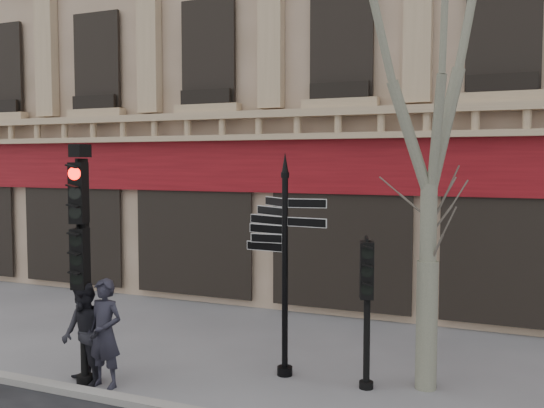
% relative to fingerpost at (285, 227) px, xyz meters
% --- Properties ---
extents(ground, '(80.00, 80.00, 0.00)m').
position_rel_fingerpost_xyz_m(ground, '(-0.26, -0.74, -2.60)').
color(ground, slate).
rests_on(ground, ground).
extents(building, '(28.00, 15.52, 18.00)m').
position_rel_fingerpost_xyz_m(building, '(-0.26, 11.74, 6.39)').
color(building, tan).
rests_on(building, ground).
extents(fingerpost, '(2.00, 2.00, 3.87)m').
position_rel_fingerpost_xyz_m(fingerpost, '(0.00, 0.00, 0.00)').
color(fingerpost, black).
rests_on(fingerpost, ground).
extents(traffic_signal_main, '(0.52, 0.44, 3.99)m').
position_rel_fingerpost_xyz_m(traffic_signal_main, '(-2.93, -1.68, -0.08)').
color(traffic_signal_main, black).
rests_on(traffic_signal_main, ground).
extents(traffic_signal_secondary, '(0.48, 0.40, 2.43)m').
position_rel_fingerpost_xyz_m(traffic_signal_secondary, '(1.46, -0.05, -0.91)').
color(traffic_signal_secondary, black).
rests_on(traffic_signal_secondary, ground).
extents(plane_tree, '(3.06, 3.06, 8.13)m').
position_rel_fingerpost_xyz_m(plane_tree, '(2.35, 0.33, 3.11)').
color(plane_tree, gray).
rests_on(plane_tree, ground).
extents(pedestrian_a, '(0.66, 0.44, 1.79)m').
position_rel_fingerpost_xyz_m(pedestrian_a, '(-2.52, -1.66, -1.70)').
color(pedestrian_a, '#22212C').
rests_on(pedestrian_a, ground).
extents(pedestrian_b, '(1.04, 0.97, 1.72)m').
position_rel_fingerpost_xyz_m(pedestrian_b, '(-2.88, -1.73, -1.74)').
color(pedestrian_b, black).
rests_on(pedestrian_b, ground).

